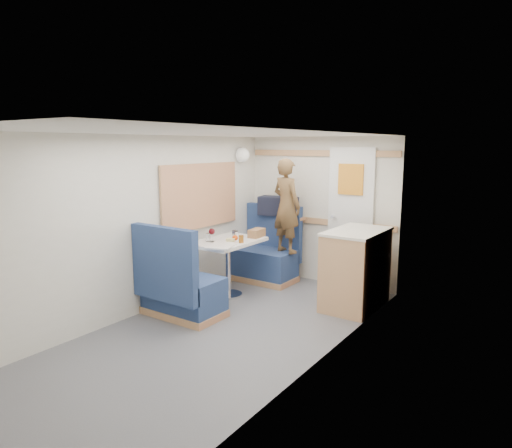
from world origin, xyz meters
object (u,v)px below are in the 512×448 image
Objects in this scene: bench_far at (266,259)px; dinette_table at (228,252)px; galley_counter at (356,268)px; wine_glass at (212,232)px; bread_loaf at (257,233)px; duffel_bag at (279,206)px; tumbler_right at (235,235)px; bench_near at (180,291)px; salt_grinder at (236,236)px; pepper_grinder at (236,235)px; person at (286,206)px; beer_glass at (241,239)px; tray at (222,246)px; cheese_block at (231,240)px; dome_light at (242,155)px; orange_fruit at (235,238)px; tumbler_left at (208,237)px.

dinette_table is at bearing -90.00° from bench_far.
galley_counter is 1.77m from wine_glass.
duffel_bag is at bearing 99.76° from bread_loaf.
duffel_bag reaches higher than tumbler_right.
bench_near reaches higher than salt_grinder.
pepper_grinder and bread_loaf have the same top height.
person is 0.85m from pepper_grinder.
person is 1.15m from wine_glass.
wine_glass is 0.37m from beer_glass.
duffel_bag is at bearing 78.12° from bench_far.
beer_glass is (-1.24, -0.57, 0.30)m from galley_counter.
bread_loaf is (-0.16, -0.48, -0.31)m from person.
bench_near reaches higher than bread_loaf.
duffel_bag is 1.47m from tray.
cheese_block is at bearing -97.95° from duffel_bag.
dome_light is 2.87× the size of orange_fruit.
wine_glass is at bearing -114.40° from pepper_grinder.
dinette_table is at bearing -112.57° from tumbler_right.
dome_light is 2.09× the size of salt_grinder.
galley_counter is at bearing 24.57° from beer_glass.
dome_light is at bearing 170.82° from galley_counter.
galley_counter is 1.81m from tumbler_left.
galley_counter is at bearing -9.18° from dome_light.
person is 0.96m from orange_fruit.
wine_glass is (-0.10, -0.18, 0.28)m from dinette_table.
pepper_grinder is 1.10× the size of salt_grinder.
bench_far is 10.95× the size of salt_grinder.
bread_loaf is (-1.29, -0.17, 0.31)m from galley_counter.
salt_grinder is (0.08, 0.95, 0.47)m from bench_near.
dome_light is at bearing 119.82° from tumbler_right.
tumbler_left is (-0.30, -0.15, -0.00)m from orange_fruit.
beer_glass is (0.08, 0.01, -0.01)m from orange_fruit.
duffel_bag is 1.47× the size of tray.
dome_light is 1.45m from beer_glass.
duffel_bag reaches higher than bench_near.
bench_near is 2.80× the size of tray.
person reaches higher than tumbler_left.
tray is (0.55, -1.17, -1.02)m from dome_light.
beer_glass is (-0.11, -0.87, -0.32)m from person.
duffel_bag is at bearing 158.04° from galley_counter.
pepper_grinder is at bearing 72.08° from dinette_table.
dinette_table is 0.39m from tray.
bench_far is 0.78m from duffel_bag.
bench_near is 0.83× the size of person.
tumbler_right is (0.20, 0.28, 0.01)m from tumbler_left.
dinette_table is 3.68× the size of bread_loaf.
pepper_grinder is at bearing 57.57° from tumbler_left.
tray is 3.77× the size of tumbler_left.
person is 7.53× the size of wine_glass.
duffel_bag is at bearing 93.14° from cheese_block.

